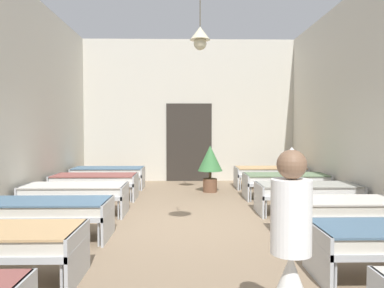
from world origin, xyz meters
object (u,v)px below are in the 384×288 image
at_px(bed_left_row_2, 44,210).
at_px(bed_left_row_3, 75,192).
at_px(nurse_near_aisle, 290,276).
at_px(bed_left_row_5, 109,172).
at_px(bed_right_row_5, 270,172).
at_px(potted_plant, 210,162).
at_px(bed_right_row_2, 342,208).
at_px(bed_right_row_3, 307,191).
at_px(bed_left_row_4, 95,180).
at_px(bed_right_row_4, 285,180).

relative_size(bed_left_row_2, bed_left_row_3, 1.00).
bearing_deg(nurse_near_aisle, bed_left_row_5, 122.78).
distance_m(bed_left_row_5, bed_right_row_5, 4.40).
xyz_separation_m(bed_left_row_5, potted_plant, (2.71, -0.60, 0.33)).
bearing_deg(bed_right_row_2, nurse_near_aisle, -119.52).
bearing_deg(bed_right_row_2, bed_right_row_3, 90.00).
height_order(bed_left_row_5, bed_right_row_5, same).
bearing_deg(bed_left_row_5, nurse_near_aisle, -69.00).
height_order(bed_right_row_2, bed_right_row_5, same).
xyz_separation_m(bed_left_row_4, bed_left_row_5, (0.00, 1.55, 0.00)).
distance_m(bed_left_row_3, bed_right_row_5, 5.38).
relative_size(bed_left_row_3, nurse_near_aisle, 1.28).
xyz_separation_m(bed_right_row_2, bed_left_row_4, (-4.40, 3.09, 0.00)).
xyz_separation_m(nurse_near_aisle, potted_plant, (-0.13, 6.79, 0.24)).
bearing_deg(nurse_near_aisle, bed_left_row_4, 127.67).
height_order(bed_left_row_3, bed_left_row_4, same).
relative_size(bed_right_row_2, bed_left_row_5, 1.00).
height_order(bed_right_row_3, bed_right_row_4, same).
xyz_separation_m(bed_right_row_2, bed_right_row_4, (0.00, 3.09, 0.00)).
relative_size(bed_left_row_2, potted_plant, 1.59).
bearing_deg(bed_left_row_3, potted_plant, 42.56).
distance_m(bed_right_row_4, nurse_near_aisle, 6.05).
distance_m(bed_right_row_2, potted_plant, 4.39).
relative_size(bed_right_row_5, nurse_near_aisle, 1.28).
xyz_separation_m(bed_left_row_3, bed_right_row_3, (4.40, 0.00, 0.00)).
bearing_deg(nurse_near_aisle, bed_left_row_2, 147.65).
bearing_deg(bed_right_row_2, bed_left_row_4, 144.88).
bearing_deg(bed_left_row_2, bed_right_row_3, 19.38).
distance_m(bed_left_row_3, bed_left_row_4, 1.55).
height_order(bed_right_row_2, bed_left_row_4, same).
relative_size(bed_right_row_3, bed_left_row_5, 1.00).
relative_size(bed_left_row_3, bed_right_row_4, 1.00).
xyz_separation_m(bed_right_row_4, bed_left_row_5, (-4.40, 1.55, 0.00)).
distance_m(bed_left_row_4, potted_plant, 2.89).
distance_m(nurse_near_aisle, potted_plant, 6.79).
xyz_separation_m(bed_left_row_2, bed_right_row_5, (4.40, 4.64, 0.00)).
xyz_separation_m(bed_right_row_5, potted_plant, (-1.69, -0.60, 0.33)).
xyz_separation_m(bed_left_row_4, nurse_near_aisle, (2.84, -5.85, 0.09)).
relative_size(bed_right_row_3, potted_plant, 1.59).
bearing_deg(bed_right_row_5, potted_plant, -160.31).
bearing_deg(potted_plant, bed_right_row_3, -55.91).
xyz_separation_m(bed_right_row_2, bed_left_row_5, (-4.40, 4.64, 0.00)).
height_order(bed_right_row_5, nurse_near_aisle, nurse_near_aisle).
xyz_separation_m(bed_left_row_4, bed_right_row_4, (4.40, 0.00, 0.00)).
height_order(bed_left_row_3, bed_right_row_3, same).
bearing_deg(bed_left_row_4, potted_plant, 19.18).
relative_size(bed_right_row_4, nurse_near_aisle, 1.28).
height_order(bed_left_row_4, bed_left_row_5, same).
bearing_deg(bed_left_row_4, bed_right_row_2, -35.12).
xyz_separation_m(bed_left_row_4, bed_right_row_5, (4.40, 1.55, 0.00)).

